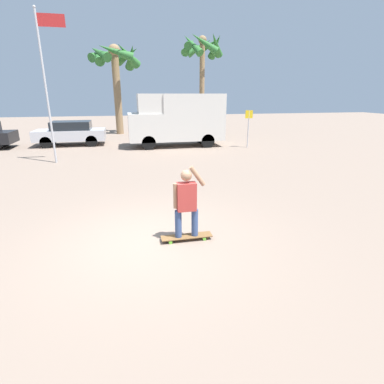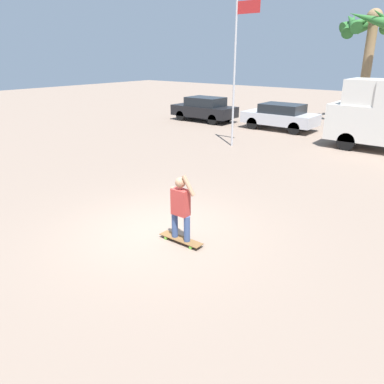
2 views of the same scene
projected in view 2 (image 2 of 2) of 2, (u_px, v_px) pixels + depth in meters
The scene contains 7 objects.
ground_plane at pixel (160, 232), 8.91m from camera, with size 80.00×80.00×0.00m, color gray.
skateboard at pixel (181, 239), 8.39m from camera, with size 1.09×0.26×0.09m.
person_skateboarder at pixel (181, 205), 8.11m from camera, with size 0.67×0.23×1.52m.
parked_car_silver at pixel (280, 116), 20.76m from camera, with size 4.03×1.84×1.43m.
parked_car_black at pixel (204, 109), 23.46m from camera, with size 4.04×1.79×1.48m.
palm_tree_center_background at pixel (372, 30), 21.29m from camera, with size 3.90×3.78×6.51m.
flagpole at pixel (237, 64), 16.02m from camera, with size 1.15×0.12×6.27m.
Camera 2 is at (5.59, -5.81, 3.97)m, focal length 35.00 mm.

